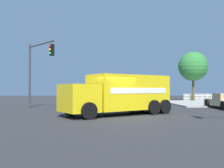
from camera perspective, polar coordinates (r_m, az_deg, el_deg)
name	(u,v)px	position (r m, az deg, el deg)	size (l,w,h in m)	color
ground_plane	(116,116)	(16.34, 0.99, -7.31)	(100.00, 100.00, 0.00)	#2B2B2D
sidewalk_corner_near	(220,103)	(32.66, 23.47, -4.01)	(12.44, 12.44, 0.14)	#9E998E
delivery_truck	(120,94)	(17.10, 1.90, -2.26)	(7.82, 6.19, 2.70)	yellow
traffic_light_primary	(37,65)	(23.56, -16.79, 4.21)	(3.05, 3.40, 5.96)	#38383D
picket_fence_run	(201,97)	(38.11, 19.57, -2.78)	(4.96, 0.05, 0.95)	silver
shade_tree_near	(193,66)	(37.06, 18.00, 3.83)	(4.09, 4.09, 6.85)	brown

